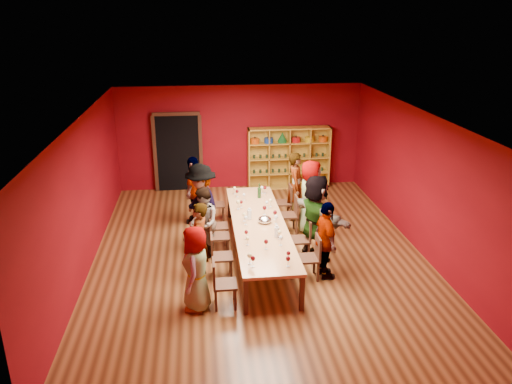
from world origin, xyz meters
The scene contains 49 objects.
room_shell centered at (0.00, 0.00, 1.50)m, with size 7.10×9.10×3.04m.
tasting_table centered at (0.00, 0.00, 0.70)m, with size 1.10×4.50×0.75m.
doorway centered at (-1.80, 4.43, 1.12)m, with size 1.40×0.17×2.30m.
shelving_unit centered at (1.40, 4.32, 0.98)m, with size 2.40×0.40×1.80m.
chair_person_left_0 centered at (-0.91, -1.87, 0.50)m, with size 0.42×0.42×0.89m.
person_left_0 centered at (-1.32, -1.87, 0.77)m, with size 0.76×0.41×1.55m, color #618CC8.
chair_person_left_1 centered at (-0.91, -0.82, 0.50)m, with size 0.42×0.42×0.89m.
person_left_1 centered at (-1.26, -0.82, 0.78)m, with size 0.57×0.42×1.57m, color #141B37.
chair_person_left_2 centered at (-0.91, 0.12, 0.50)m, with size 0.42×0.42×0.89m.
person_left_2 centered at (-1.16, 0.12, 0.76)m, with size 0.74×0.41×1.53m, color white.
chair_person_left_3 centered at (-0.91, 0.66, 0.50)m, with size 0.42×0.42×0.89m.
person_left_3 centered at (-1.19, 0.66, 0.94)m, with size 1.22×0.50×1.89m, color #141837.
chair_person_left_4 centered at (-0.91, 1.97, 0.50)m, with size 0.42×0.42×0.89m.
person_left_4 centered at (-1.35, 1.97, 0.84)m, with size 0.99×0.45×1.69m, color #5D86BF.
chair_person_right_1 centered at (0.91, -1.08, 0.50)m, with size 0.42×0.42×0.89m.
person_right_1 centered at (1.17, -1.08, 0.79)m, with size 0.93×0.42×1.58m, color #5B77BB.
chair_person_right_2 centered at (0.91, -0.24, 0.50)m, with size 0.42×0.42×0.89m.
person_right_2 centered at (1.17, -0.24, 0.92)m, with size 1.71×0.49×1.85m, color #D69093.
chair_person_right_3 centered at (0.91, 1.10, 0.50)m, with size 0.42×0.42×0.89m.
person_right_3 centered at (1.34, 1.10, 0.87)m, with size 0.85×0.47×1.75m, color pink.
chair_person_right_4 centered at (0.91, 1.91, 0.50)m, with size 0.42×0.42×0.89m.
person_right_4 centered at (1.16, 1.91, 0.86)m, with size 0.63×0.46×1.72m, color #5988B8.
wine_glass_0 centered at (0.36, 0.15, 0.90)m, with size 0.09×0.09×0.21m.
wine_glass_1 centered at (0.37, 0.88, 0.89)m, with size 0.08×0.08×0.20m.
wine_glass_2 centered at (0.28, 0.81, 0.88)m, with size 0.07×0.07×0.18m.
wine_glass_3 centered at (-0.02, -1.22, 0.90)m, with size 0.08×0.08×0.20m.
wine_glass_4 centered at (-0.37, 1.82, 0.89)m, with size 0.08×0.08×0.19m.
wine_glass_5 centered at (0.28, -1.10, 0.90)m, with size 0.08×0.08×0.20m.
wine_glass_6 centered at (-0.34, -0.73, 0.89)m, with size 0.07×0.07×0.19m.
wine_glass_7 centered at (0.27, -1.93, 0.90)m, with size 0.08×0.08×0.20m.
wine_glass_8 centered at (-0.28, -0.05, 0.90)m, with size 0.08×0.08×0.21m.
wine_glass_9 centered at (0.17, 0.43, 0.91)m, with size 0.09×0.09×0.22m.
wine_glass_10 centered at (-0.33, -1.87, 0.90)m, with size 0.08×0.08×0.21m.
wine_glass_11 centered at (0.31, -0.82, 0.89)m, with size 0.08×0.08×0.19m.
wine_glass_12 centered at (-0.38, -1.76, 0.91)m, with size 0.09×0.09×0.22m.
wine_glass_13 centered at (-0.29, 0.91, 0.88)m, with size 0.07×0.07×0.18m.
wine_glass_14 centered at (0.32, -1.71, 0.89)m, with size 0.08×0.08×0.19m.
wine_glass_15 centered at (-0.33, 1.61, 0.88)m, with size 0.07×0.07×0.19m.
wine_glass_16 centered at (-0.34, -1.01, 0.88)m, with size 0.07×0.07×0.18m.
wine_glass_17 centered at (-0.19, 1.37, 0.88)m, with size 0.07×0.07×0.18m.
wine_glass_18 centered at (0.35, -0.10, 0.90)m, with size 0.08×0.08×0.21m.
wine_glass_19 centered at (0.36, 1.78, 0.89)m, with size 0.08×0.08×0.19m.
wine_glass_20 centered at (-0.37, 0.83, 0.91)m, with size 0.09×0.09×0.22m.
wine_glass_21 centered at (0.29, 1.79, 0.89)m, with size 0.08×0.08×0.19m.
wine_glass_22 centered at (-0.30, 0.13, 0.89)m, with size 0.08×0.08×0.19m.
spittoon_bowl centered at (0.12, 0.01, 0.82)m, with size 0.29×0.29×0.16m, color silver.
carafe_a centered at (-0.18, 0.24, 0.86)m, with size 0.11×0.11×0.25m.
carafe_b centered at (0.27, -0.71, 0.86)m, with size 0.10×0.10×0.25m.
wine_bottle centered at (0.19, 1.50, 0.88)m, with size 0.10×0.10×0.35m.
Camera 1 is at (-1.17, -9.56, 4.98)m, focal length 35.00 mm.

